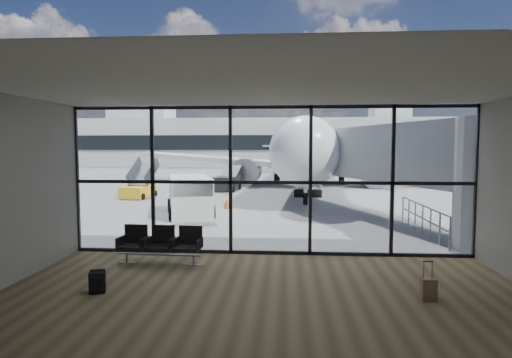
# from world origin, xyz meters

# --- Properties ---
(ground) EXTENTS (220.00, 220.00, 0.00)m
(ground) POSITION_xyz_m (0.00, 40.00, 0.00)
(ground) COLOR slate
(ground) RESTS_ON ground
(lounge_shell) EXTENTS (12.02, 8.01, 4.51)m
(lounge_shell) POSITION_xyz_m (0.00, -4.80, 2.65)
(lounge_shell) COLOR brown
(lounge_shell) RESTS_ON ground
(glass_curtain_wall) EXTENTS (12.10, 0.12, 4.50)m
(glass_curtain_wall) POSITION_xyz_m (0.00, 0.00, 2.25)
(glass_curtain_wall) COLOR white
(glass_curtain_wall) RESTS_ON ground
(jet_bridge) EXTENTS (8.00, 16.50, 4.33)m
(jet_bridge) POSITION_xyz_m (4.90, 7.07, 2.76)
(jet_bridge) COLOR #A1A3A6
(jet_bridge) RESTS_ON ground
(apron_railing) EXTENTS (0.06, 5.46, 1.11)m
(apron_railing) POSITION_xyz_m (5.60, 3.50, 0.72)
(apron_railing) COLOR gray
(apron_railing) RESTS_ON ground
(far_terminal) EXTENTS (80.00, 12.20, 11.00)m
(far_terminal) POSITION_xyz_m (-0.59, 61.97, 4.21)
(far_terminal) COLOR #B6B6B1
(far_terminal) RESTS_ON ground
(tree_0) EXTENTS (4.95, 4.95, 7.12)m
(tree_0) POSITION_xyz_m (-45.00, 72.00, 4.63)
(tree_0) COLOR #382619
(tree_0) RESTS_ON ground
(tree_1) EXTENTS (5.61, 5.61, 8.07)m
(tree_1) POSITION_xyz_m (-39.00, 72.00, 5.25)
(tree_1) COLOR #382619
(tree_1) RESTS_ON ground
(tree_2) EXTENTS (6.27, 6.27, 9.03)m
(tree_2) POSITION_xyz_m (-33.00, 72.00, 5.88)
(tree_2) COLOR #382619
(tree_2) RESTS_ON ground
(tree_3) EXTENTS (4.95, 4.95, 7.12)m
(tree_3) POSITION_xyz_m (-27.00, 72.00, 4.63)
(tree_3) COLOR #382619
(tree_3) RESTS_ON ground
(tree_4) EXTENTS (5.61, 5.61, 8.07)m
(tree_4) POSITION_xyz_m (-21.00, 72.00, 5.25)
(tree_4) COLOR #382619
(tree_4) RESTS_ON ground
(tree_5) EXTENTS (6.27, 6.27, 9.03)m
(tree_5) POSITION_xyz_m (-15.00, 72.00, 5.88)
(tree_5) COLOR #382619
(tree_5) RESTS_ON ground
(seating_row) EXTENTS (2.36, 0.77, 1.05)m
(seating_row) POSITION_xyz_m (-3.02, -1.16, 0.58)
(seating_row) COLOR gray
(seating_row) RESTS_ON ground
(backpack) EXTENTS (0.40, 0.39, 0.52)m
(backpack) POSITION_xyz_m (-3.72, -3.74, 0.25)
(backpack) COLOR black
(backpack) RESTS_ON ground
(suitcase) EXTENTS (0.31, 0.24, 0.84)m
(suitcase) POSITION_xyz_m (3.50, -3.73, 0.25)
(suitcase) COLOR brown
(suitcase) RESTS_ON ground
(airliner) EXTENTS (32.46, 37.65, 9.69)m
(airliner) POSITION_xyz_m (2.55, 25.80, 2.95)
(airliner) COLOR white
(airliner) RESTS_ON ground
(service_van) EXTENTS (2.97, 4.60, 1.85)m
(service_van) POSITION_xyz_m (-4.11, 7.30, 0.95)
(service_van) COLOR silver
(service_van) RESTS_ON ground
(belt_loader) EXTENTS (1.90, 4.13, 1.84)m
(belt_loader) POSITION_xyz_m (-3.92, 19.11, 0.62)
(belt_loader) COLOR black
(belt_loader) RESTS_ON ground
(mobile_stairs) EXTENTS (1.87, 3.13, 2.10)m
(mobile_stairs) POSITION_xyz_m (-9.00, 14.08, 0.50)
(mobile_stairs) COLOR yellow
(mobile_stairs) RESTS_ON ground
(traffic_cone_a) EXTENTS (0.38, 0.38, 0.54)m
(traffic_cone_a) POSITION_xyz_m (-2.65, 9.61, 0.26)
(traffic_cone_a) COLOR #E1580B
(traffic_cone_a) RESTS_ON ground
(traffic_cone_c) EXTENTS (0.47, 0.47, 0.68)m
(traffic_cone_c) POSITION_xyz_m (2.40, 15.47, 0.32)
(traffic_cone_c) COLOR red
(traffic_cone_c) RESTS_ON ground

